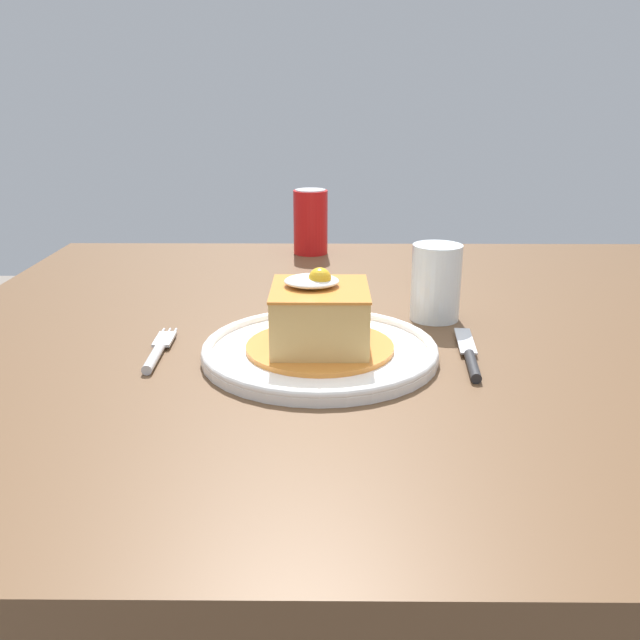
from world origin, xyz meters
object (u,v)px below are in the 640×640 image
knife (470,358)px  soda_can (311,222)px  fork (157,352)px  drinking_glass (436,287)px  main_plate (320,350)px

knife → soda_can: size_ratio=1.34×
fork → soda_can: size_ratio=1.14×
knife → soda_can: soda_can is taller
knife → drinking_glass: size_ratio=1.58×
knife → drinking_glass: 0.17m
knife → drinking_glass: drinking_glass is taller
fork → soda_can: 0.58m
fork → main_plate: bearing=-0.2°
main_plate → fork: bearing=179.8°
knife → main_plate: bearing=174.3°
main_plate → fork: 0.19m
main_plate → fork: (-0.19, 0.00, -0.00)m
main_plate → soda_can: soda_can is taller
main_plate → drinking_glass: drinking_glass is taller
main_plate → fork: size_ratio=1.98×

